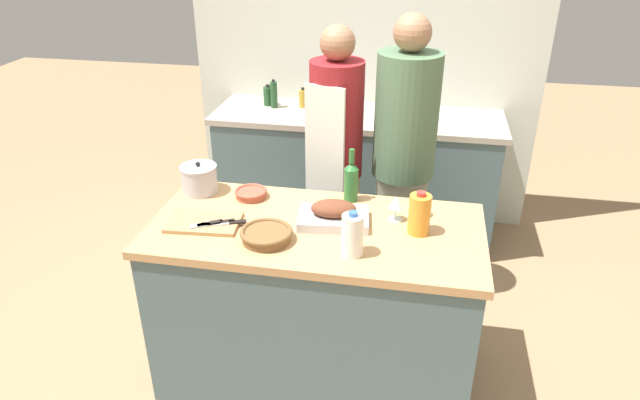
# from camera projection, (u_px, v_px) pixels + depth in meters

# --- Properties ---
(ground_plane) EXTENTS (12.00, 12.00, 0.00)m
(ground_plane) POSITION_uv_depth(u_px,v_px,m) (316.00, 369.00, 3.02)
(ground_plane) COLOR #9E7A56
(kitchen_island) EXTENTS (1.54, 0.74, 0.87)m
(kitchen_island) POSITION_uv_depth(u_px,v_px,m) (316.00, 302.00, 2.82)
(kitchen_island) COLOR #4C666B
(kitchen_island) RESTS_ON ground_plane
(back_counter) EXTENTS (1.99, 0.60, 0.91)m
(back_counter) POSITION_uv_depth(u_px,v_px,m) (356.00, 174.00, 4.12)
(back_counter) COLOR #4C666B
(back_counter) RESTS_ON ground_plane
(back_wall) EXTENTS (2.49, 0.10, 2.55)m
(back_wall) POSITION_uv_depth(u_px,v_px,m) (365.00, 50.00, 4.05)
(back_wall) COLOR silver
(back_wall) RESTS_ON ground_plane
(roasting_pan) EXTENTS (0.35, 0.25, 0.11)m
(roasting_pan) POSITION_uv_depth(u_px,v_px,m) (333.00, 215.00, 2.63)
(roasting_pan) COLOR #BCBCC1
(roasting_pan) RESTS_ON kitchen_island
(wicker_basket) EXTENTS (0.23, 0.23, 0.05)m
(wicker_basket) POSITION_uv_depth(u_px,v_px,m) (266.00, 234.00, 2.50)
(wicker_basket) COLOR brown
(wicker_basket) RESTS_ON kitchen_island
(cutting_board) EXTENTS (0.34, 0.24, 0.02)m
(cutting_board) POSITION_uv_depth(u_px,v_px,m) (204.00, 222.00, 2.64)
(cutting_board) COLOR #AD7F51
(cutting_board) RESTS_ON kitchen_island
(stock_pot) EXTENTS (0.19, 0.19, 0.17)m
(stock_pot) POSITION_uv_depth(u_px,v_px,m) (199.00, 179.00, 2.91)
(stock_pot) COLOR #B7B7BC
(stock_pot) RESTS_ON kitchen_island
(mixing_bowl) EXTENTS (0.16, 0.16, 0.04)m
(mixing_bowl) POSITION_uv_depth(u_px,v_px,m) (251.00, 193.00, 2.87)
(mixing_bowl) COLOR #A84C38
(mixing_bowl) RESTS_ON kitchen_island
(juice_jug) EXTENTS (0.10, 0.10, 0.20)m
(juice_jug) POSITION_uv_depth(u_px,v_px,m) (419.00, 214.00, 2.53)
(juice_jug) COLOR orange
(juice_jug) RESTS_ON kitchen_island
(milk_jug) EXTENTS (0.09, 0.09, 0.20)m
(milk_jug) POSITION_uv_depth(u_px,v_px,m) (352.00, 235.00, 2.37)
(milk_jug) COLOR white
(milk_jug) RESTS_ON kitchen_island
(wine_bottle_green) EXTENTS (0.07, 0.07, 0.27)m
(wine_bottle_green) POSITION_uv_depth(u_px,v_px,m) (351.00, 180.00, 2.81)
(wine_bottle_green) COLOR #28662D
(wine_bottle_green) RESTS_ON kitchen_island
(wine_glass_left) EXTENTS (0.07, 0.07, 0.13)m
(wine_glass_left) POSITION_uv_depth(u_px,v_px,m) (422.00, 198.00, 2.67)
(wine_glass_left) COLOR silver
(wine_glass_left) RESTS_ON kitchen_island
(wine_glass_right) EXTENTS (0.07, 0.07, 0.12)m
(wine_glass_right) POSITION_uv_depth(u_px,v_px,m) (396.00, 203.00, 2.64)
(wine_glass_right) COLOR silver
(wine_glass_right) RESTS_ON kitchen_island
(knife_chef) EXTENTS (0.21, 0.10, 0.01)m
(knife_chef) POSITION_uv_depth(u_px,v_px,m) (225.00, 223.00, 2.61)
(knife_chef) COLOR #B7B7BC
(knife_chef) RESTS_ON cutting_board
(knife_paring) EXTENTS (0.16, 0.11, 0.01)m
(knife_paring) POSITION_uv_depth(u_px,v_px,m) (217.00, 223.00, 2.61)
(knife_paring) COLOR #B7B7BC
(knife_paring) RESTS_ON cutting_board
(knife_bread) EXTENTS (0.14, 0.11, 0.01)m
(knife_bread) POSITION_uv_depth(u_px,v_px,m) (207.00, 224.00, 2.60)
(knife_bread) COLOR #B7B7BC
(knife_bread) RESTS_ON cutting_board
(condiment_bottle_tall) EXTENTS (0.05, 0.05, 0.20)m
(condiment_bottle_tall) POSITION_uv_depth(u_px,v_px,m) (274.00, 95.00, 4.01)
(condiment_bottle_tall) COLOR #234C28
(condiment_bottle_tall) RESTS_ON back_counter
(condiment_bottle_short) EXTENTS (0.07, 0.07, 0.15)m
(condiment_bottle_short) POSITION_uv_depth(u_px,v_px,m) (268.00, 96.00, 4.07)
(condiment_bottle_short) COLOR #234C28
(condiment_bottle_short) RESTS_ON back_counter
(condiment_bottle_extra) EXTENTS (0.06, 0.06, 0.14)m
(condiment_bottle_extra) POSITION_uv_depth(u_px,v_px,m) (303.00, 98.00, 4.03)
(condiment_bottle_extra) COLOR #B28E2D
(condiment_bottle_extra) RESTS_ON back_counter
(person_cook_aproned) EXTENTS (0.31, 0.33, 1.64)m
(person_cook_aproned) POSITION_uv_depth(u_px,v_px,m) (336.00, 153.00, 3.27)
(person_cook_aproned) COLOR beige
(person_cook_aproned) RESTS_ON ground_plane
(person_cook_guest) EXTENTS (0.35, 0.35, 1.71)m
(person_cook_guest) POSITION_uv_depth(u_px,v_px,m) (404.00, 153.00, 3.20)
(person_cook_guest) COLOR beige
(person_cook_guest) RESTS_ON ground_plane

